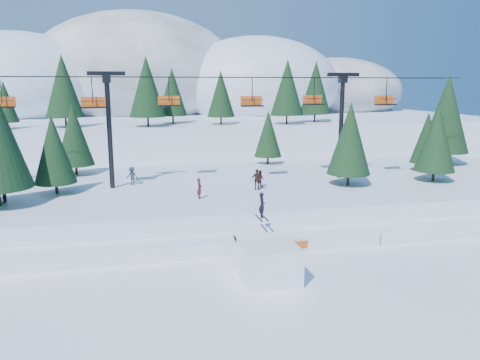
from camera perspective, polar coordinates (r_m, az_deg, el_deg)
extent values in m
plane|color=white|center=(28.20, 2.49, -12.85)|extent=(160.00, 160.00, 0.00)
cube|color=white|center=(44.54, -3.54, -1.97)|extent=(70.00, 22.00, 2.50)
cube|color=white|center=(35.26, -0.91, -6.79)|extent=(70.00, 6.00, 1.10)
cube|color=white|center=(93.42, -8.48, 6.11)|extent=(110.00, 60.00, 6.00)
ellipsoid|color=white|center=(99.07, -25.46, 10.34)|extent=(36.00, 32.40, 19.80)
ellipsoid|color=#605B59|center=(102.79, -12.50, 12.18)|extent=(44.00, 39.60, 26.40)
ellipsoid|color=white|center=(97.96, 2.05, 11.41)|extent=(34.00, 30.60, 19.72)
ellipsoid|color=#605B59|center=(110.29, 11.51, 10.53)|extent=(30.00, 27.00, 15.00)
cylinder|color=black|center=(65.97, -11.15, 7.00)|extent=(0.26, 0.26, 1.33)
cone|color=#1C3F1F|center=(65.78, -11.31, 11.11)|extent=(4.92, 4.92, 8.15)
cylinder|color=black|center=(68.45, -2.32, 7.26)|extent=(0.26, 0.26, 1.07)
cone|color=#1C3F1F|center=(68.27, -2.35, 10.47)|extent=(3.99, 3.99, 6.59)
cylinder|color=black|center=(69.43, 5.71, 7.36)|extent=(0.26, 0.26, 1.29)
cone|color=#1C3F1F|center=(69.26, 5.79, 11.18)|extent=(4.80, 4.80, 7.95)
cylinder|color=black|center=(67.75, -20.46, 6.62)|extent=(0.26, 0.26, 1.35)
cone|color=#1C3F1F|center=(67.57, -20.75, 10.68)|extent=(5.01, 5.01, 8.28)
cylinder|color=black|center=(74.09, 9.08, 7.53)|extent=(0.26, 0.26, 1.28)
cone|color=#1C3F1F|center=(73.93, 9.20, 11.08)|extent=(4.77, 4.77, 7.89)
cylinder|color=black|center=(68.36, -26.54, 5.97)|extent=(0.26, 0.26, 0.86)
cone|color=#1C3F1F|center=(68.20, -26.77, 8.54)|extent=(3.20, 3.20, 5.29)
cylinder|color=black|center=(70.94, -8.16, 7.33)|extent=(0.26, 0.26, 1.13)
cone|color=#1C3F1F|center=(70.76, -8.26, 10.60)|extent=(4.21, 4.21, 6.97)
cube|color=white|center=(29.04, 3.29, -9.71)|extent=(3.33, 4.12, 2.25)
cube|color=white|center=(30.24, 2.40, -6.45)|extent=(3.33, 1.44, 0.80)
imported|color=black|center=(29.59, 2.70, -3.08)|extent=(0.43, 0.62, 1.64)
cube|color=black|center=(29.76, 2.31, -4.65)|extent=(0.11, 1.65, 0.03)
cube|color=black|center=(29.86, 3.05, -4.60)|extent=(0.11, 1.65, 0.03)
cylinder|color=black|center=(43.03, -15.62, 5.60)|extent=(0.44, 0.44, 10.00)
cube|color=black|center=(42.84, -15.99, 12.39)|extent=(3.20, 0.35, 0.35)
cube|color=black|center=(42.83, -15.96, 11.79)|extent=(0.70, 0.70, 0.70)
cylinder|color=black|center=(47.31, 12.20, 6.26)|extent=(0.44, 0.44, 10.00)
cube|color=black|center=(47.14, 12.47, 12.45)|extent=(3.20, 0.35, 0.35)
cube|color=black|center=(47.13, 12.44, 11.90)|extent=(0.70, 0.70, 0.70)
cylinder|color=black|center=(42.50, -0.74, 12.43)|extent=(46.00, 0.06, 0.06)
cylinder|color=black|center=(44.85, -1.38, 12.38)|extent=(46.00, 0.06, 0.06)
cylinder|color=black|center=(45.33, -27.13, 9.74)|extent=(0.08, 0.08, 2.20)
cube|color=black|center=(45.37, -26.96, 7.92)|extent=(2.00, 0.75, 0.12)
cube|color=#DA5614|center=(45.72, -26.90, 8.51)|extent=(2.00, 0.10, 0.85)
cylinder|color=black|center=(45.01, -27.13, 8.59)|extent=(2.00, 0.06, 0.06)
cylinder|color=black|center=(41.71, -17.58, 10.41)|extent=(0.08, 0.08, 2.20)
cube|color=black|center=(41.75, -17.46, 8.42)|extent=(2.00, 0.75, 0.12)
cube|color=#DA5614|center=(42.11, -17.46, 9.06)|extent=(2.00, 0.10, 0.85)
cylinder|color=black|center=(41.38, -17.54, 9.16)|extent=(2.00, 0.06, 0.06)
cylinder|color=black|center=(44.09, -8.67, 10.84)|extent=(0.08, 0.08, 2.20)
cube|color=black|center=(44.13, -8.61, 8.96)|extent=(2.00, 0.75, 0.12)
cube|color=#DA5614|center=(44.49, -8.67, 9.56)|extent=(2.00, 0.10, 0.85)
cylinder|color=black|center=(43.76, -8.60, 9.66)|extent=(2.00, 0.06, 0.06)
cylinder|color=black|center=(42.87, 1.50, 10.95)|extent=(0.08, 0.08, 2.20)
cube|color=black|center=(42.91, 1.49, 9.01)|extent=(2.00, 0.75, 0.12)
cube|color=#DA5614|center=(43.26, 1.37, 9.63)|extent=(2.00, 0.10, 0.85)
cylinder|color=black|center=(42.55, 1.61, 9.73)|extent=(2.00, 0.06, 0.06)
cylinder|color=black|center=(47.26, 9.01, 10.87)|extent=(0.08, 0.08, 2.20)
cube|color=black|center=(47.30, 8.96, 9.11)|extent=(2.00, 0.75, 0.12)
cube|color=#DA5614|center=(47.64, 8.81, 9.68)|extent=(2.00, 0.10, 0.85)
cylinder|color=black|center=(46.96, 9.14, 9.76)|extent=(2.00, 0.06, 0.06)
cylinder|color=black|center=(47.90, 17.43, 10.50)|extent=(0.08, 0.08, 2.20)
cube|color=black|center=(47.93, 17.32, 8.77)|extent=(2.00, 0.75, 0.12)
cube|color=#DA5614|center=(48.25, 17.13, 9.33)|extent=(2.00, 0.10, 0.85)
cylinder|color=black|center=(47.61, 17.57, 9.40)|extent=(2.00, 0.06, 0.06)
cylinder|color=black|center=(48.79, 22.48, 0.46)|extent=(0.26, 0.26, 1.02)
cone|color=#1C3F1F|center=(48.27, 22.82, 4.70)|extent=(3.78, 3.78, 6.25)
cylinder|color=black|center=(54.39, 21.59, 1.52)|extent=(0.26, 0.26, 0.88)
cone|color=#1C3F1F|center=(53.97, 21.84, 4.82)|extent=(3.28, 3.28, 5.42)
cylinder|color=black|center=(59.85, 23.50, 2.49)|extent=(0.26, 0.26, 1.44)
cone|color=#1C3F1F|center=(59.34, 23.90, 7.39)|extent=(5.34, 5.34, 8.84)
cylinder|color=black|center=(55.56, 12.92, 2.19)|extent=(0.26, 0.26, 0.78)
cone|color=#1C3F1F|center=(55.19, 13.05, 5.03)|extent=(2.89, 2.89, 4.77)
cylinder|color=black|center=(51.20, -19.32, 1.18)|extent=(0.26, 0.26, 1.02)
cone|color=#1C3F1F|center=(50.72, -19.59, 5.23)|extent=(3.79, 3.79, 6.27)
cylinder|color=black|center=(55.29, 3.41, 2.46)|extent=(0.26, 0.26, 0.87)
cone|color=#1C3F1F|center=(54.89, 3.44, 5.66)|extent=(3.23, 3.23, 5.34)
cylinder|color=black|center=(42.88, -21.45, -0.94)|extent=(0.26, 0.26, 0.94)
cone|color=#1C3F1F|center=(42.33, -21.79, 3.49)|extent=(3.48, 3.48, 5.76)
cylinder|color=black|center=(44.48, 13.01, 0.09)|extent=(0.26, 0.26, 1.07)
cone|color=#1C3F1F|center=(43.90, 13.24, 4.97)|extent=(3.97, 3.97, 6.56)
imported|color=#372018|center=(41.23, 2.10, 0.05)|extent=(1.17, 0.68, 1.86)
imported|color=#511D21|center=(38.23, -4.97, -1.03)|extent=(0.58, 0.71, 1.69)
imported|color=#203727|center=(49.96, 11.35, 1.75)|extent=(0.95, 0.96, 1.68)
imported|color=#212F45|center=(44.44, -13.03, 0.48)|extent=(1.25, 1.01, 1.69)
imported|color=#2F2137|center=(41.17, -27.04, -1.33)|extent=(0.67, 0.85, 1.74)
imported|color=#3A1A30|center=(42.64, 2.46, 0.20)|extent=(0.78, 0.96, 1.52)
cylinder|color=black|center=(33.33, 6.80, -8.16)|extent=(0.06, 0.06, 0.90)
cylinder|color=black|center=(34.89, 10.66, -7.37)|extent=(0.06, 0.06, 0.90)
cube|color=#DA5614|center=(34.06, 8.78, -7.60)|extent=(2.72, 0.74, 0.55)
cylinder|color=black|center=(36.22, 16.76, -6.96)|extent=(0.06, 0.06, 0.90)
cylinder|color=black|center=(38.04, 20.00, -6.29)|extent=(0.06, 0.06, 0.90)
cube|color=#DA5614|center=(37.09, 18.43, -6.47)|extent=(2.76, 0.58, 0.55)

